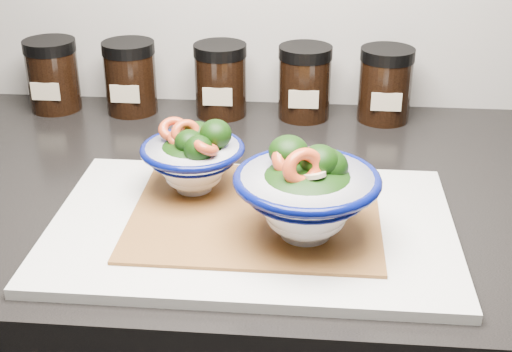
# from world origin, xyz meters

# --- Properties ---
(countertop) EXTENTS (3.50, 0.60, 0.04)m
(countertop) POSITION_xyz_m (0.00, 1.45, 0.88)
(countertop) COLOR black
(countertop) RESTS_ON cabinet
(cutting_board) EXTENTS (0.45, 0.30, 0.01)m
(cutting_board) POSITION_xyz_m (0.02, 1.33, 0.91)
(cutting_board) COLOR silver
(cutting_board) RESTS_ON countertop
(bamboo_mat) EXTENTS (0.28, 0.24, 0.00)m
(bamboo_mat) POSITION_xyz_m (0.02, 1.35, 0.91)
(bamboo_mat) COLOR #9F6B2F
(bamboo_mat) RESTS_ON cutting_board
(bowl_left) EXTENTS (0.12, 0.12, 0.09)m
(bowl_left) POSITION_xyz_m (-0.06, 1.40, 0.96)
(bowl_left) COLOR white
(bowl_left) RESTS_ON bamboo_mat
(bowl_right) EXTENTS (0.16, 0.16, 0.11)m
(bowl_right) POSITION_xyz_m (0.08, 1.31, 0.96)
(bowl_right) COLOR white
(bowl_right) RESTS_ON bamboo_mat
(spice_jar_a) EXTENTS (0.08, 0.08, 0.11)m
(spice_jar_a) POSITION_xyz_m (-0.33, 1.69, 0.96)
(spice_jar_a) COLOR black
(spice_jar_a) RESTS_ON countertop
(spice_jar_b) EXTENTS (0.08, 0.08, 0.11)m
(spice_jar_b) POSITION_xyz_m (-0.20, 1.69, 0.96)
(spice_jar_b) COLOR black
(spice_jar_b) RESTS_ON countertop
(spice_jar_c) EXTENTS (0.08, 0.08, 0.11)m
(spice_jar_c) POSITION_xyz_m (-0.06, 1.69, 0.96)
(spice_jar_c) COLOR black
(spice_jar_c) RESTS_ON countertop
(spice_jar_d) EXTENTS (0.08, 0.08, 0.11)m
(spice_jar_d) POSITION_xyz_m (0.07, 1.69, 0.96)
(spice_jar_d) COLOR black
(spice_jar_d) RESTS_ON countertop
(spice_jar_e) EXTENTS (0.08, 0.08, 0.11)m
(spice_jar_e) POSITION_xyz_m (0.19, 1.69, 0.96)
(spice_jar_e) COLOR black
(spice_jar_e) RESTS_ON countertop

